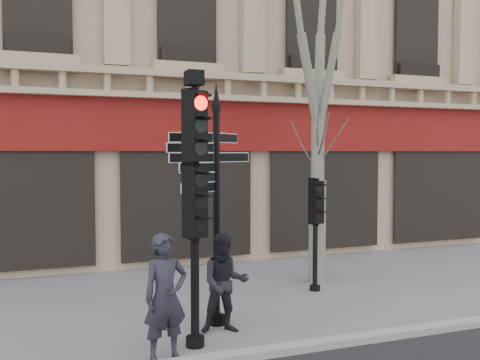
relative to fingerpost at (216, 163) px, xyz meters
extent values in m
plane|color=slate|center=(0.75, -0.20, -2.74)|extent=(80.00, 80.00, 0.00)
cube|color=gray|center=(0.75, -1.60, -2.68)|extent=(80.00, 0.25, 0.12)
cube|color=#65100A|center=(0.75, 4.68, 0.86)|extent=(28.00, 0.25, 1.30)
cube|color=#978362|center=(0.75, 4.45, 1.83)|extent=(28.00, 0.35, 0.74)
cylinder|color=black|center=(0.00, 0.00, -0.93)|extent=(0.11, 0.11, 3.62)
cylinder|color=black|center=(0.00, 0.00, -2.66)|extent=(0.28, 0.28, 0.16)
cone|color=black|center=(0.00, 0.00, 1.16)|extent=(0.12, 0.12, 0.36)
cylinder|color=black|center=(-0.62, -0.87, -0.85)|extent=(0.13, 0.13, 3.78)
cylinder|color=black|center=(-0.62, -0.87, -2.67)|extent=(0.28, 0.28, 0.15)
cube|color=black|center=(-0.62, -0.87, -0.55)|extent=(0.52, 0.43, 1.03)
cube|color=black|center=(-0.62, -0.87, 0.56)|extent=(0.52, 0.43, 1.03)
sphere|color=#FF0C05|center=(-0.62, -0.87, 0.83)|extent=(0.22, 0.22, 0.22)
cube|color=black|center=(-0.62, -0.87, 1.27)|extent=(0.31, 0.35, 0.22)
cylinder|color=black|center=(2.63, 1.38, -1.58)|extent=(0.11, 0.11, 2.33)
cylinder|color=black|center=(2.63, 1.38, -2.68)|extent=(0.24, 0.24, 0.13)
cube|color=black|center=(2.63, 1.38, -0.86)|extent=(0.40, 0.29, 0.88)
cylinder|color=gray|center=(3.02, 2.02, -1.59)|extent=(0.38, 0.38, 2.30)
cylinder|color=gray|center=(3.02, 2.02, 0.18)|extent=(0.29, 0.29, 1.46)
imported|color=#23212D|center=(-1.15, -1.23, -1.84)|extent=(0.73, 0.55, 1.79)
imported|color=black|center=(0.00, -0.42, -1.93)|extent=(0.89, 0.75, 1.62)
camera|label=1|loc=(-2.76, -8.50, 0.18)|focal=40.00mm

